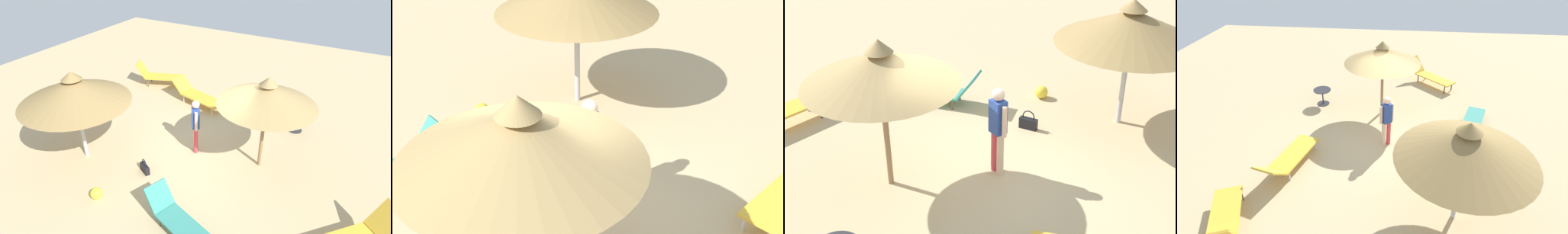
% 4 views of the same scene
% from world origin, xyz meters
% --- Properties ---
extents(ground, '(24.00, 24.00, 0.10)m').
position_xyz_m(ground, '(0.00, 0.00, -0.05)').
color(ground, tan).
extents(parasol_umbrella_near_right, '(2.60, 2.60, 2.73)m').
position_xyz_m(parasol_umbrella_near_right, '(1.50, 0.34, 2.24)').
color(parasol_umbrella_near_right, olive).
rests_on(parasol_umbrella_near_right, ground).
extents(person_standing_near_left, '(0.33, 0.40, 1.70)m').
position_xyz_m(person_standing_near_left, '(-0.41, 0.04, 0.98)').
color(person_standing_near_left, '#D83F4C').
rests_on(person_standing_near_left, ground).
extents(handbag, '(0.39, 0.30, 0.42)m').
position_xyz_m(handbag, '(-1.16, -1.51, 0.14)').
color(handbag, black).
rests_on(handbag, ground).
extents(beach_ball, '(0.30, 0.30, 0.30)m').
position_xyz_m(beach_ball, '(-1.61, -2.92, 0.15)').
color(beach_ball, yellow).
rests_on(beach_ball, ground).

